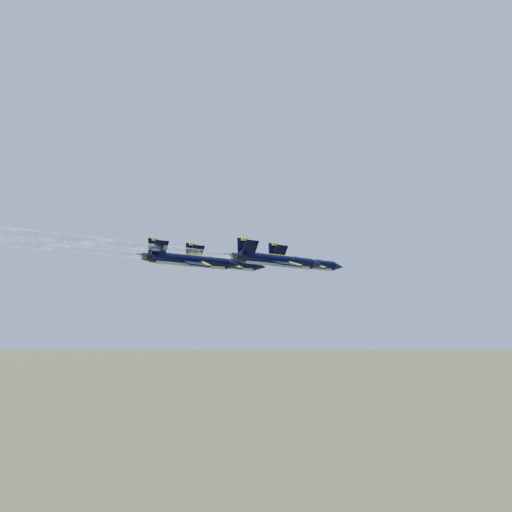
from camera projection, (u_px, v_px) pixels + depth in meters
The scene contains 4 objects.
jet_lead at pixel (304, 263), 122.31m from camera, with size 12.54×17.18×4.09m.
jet_left at pixel (224, 263), 122.32m from camera, with size 12.54×17.18×4.09m.
jet_right at pixel (278, 261), 109.16m from camera, with size 12.54×17.18×4.09m.
jet_slot at pixel (192, 261), 109.52m from camera, with size 12.54×17.18×4.09m.
Camera 1 is at (64.29, -97.93, 91.54)m, focal length 50.00 mm.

